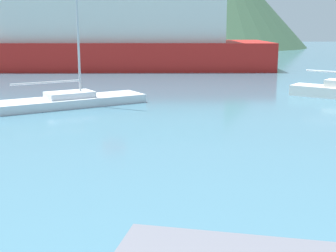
% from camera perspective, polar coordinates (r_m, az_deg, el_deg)
% --- Properties ---
extents(sailboat_inner, '(8.09, 6.13, 9.38)m').
position_cam_1_polar(sailboat_inner, '(25.71, -11.87, 3.16)').
color(sailboat_inner, silver).
rests_on(sailboat_inner, ground_plane).
extents(ferry_distant, '(31.17, 10.37, 8.35)m').
position_cam_1_polar(ferry_distant, '(47.55, -6.89, 10.60)').
color(ferry_distant, red).
rests_on(ferry_distant, ground_plane).
extents(hill_west, '(27.73, 27.73, 15.20)m').
position_cam_1_polar(hill_west, '(95.08, -8.35, 14.16)').
color(hill_west, '#3D6038').
rests_on(hill_west, ground_plane).
extents(hill_central, '(33.14, 33.14, 17.82)m').
position_cam_1_polar(hill_central, '(92.94, 6.35, 15.07)').
color(hill_central, '#38563D').
rests_on(hill_central, ground_plane).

